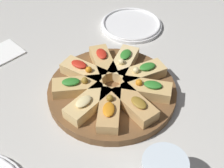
{
  "coord_description": "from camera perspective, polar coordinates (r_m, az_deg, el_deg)",
  "views": [
    {
      "loc": [
        0.47,
        0.25,
        0.55
      ],
      "look_at": [
        0.0,
        0.0,
        0.03
      ],
      "focal_mm": 50.0,
      "sensor_mm": 36.0,
      "label": 1
    }
  ],
  "objects": [
    {
      "name": "focaccia_slice_7",
      "position": [
        0.8,
        2.14,
        3.92
      ],
      "size": [
        0.12,
        0.06,
        0.04
      ],
      "color": "#E5C689",
      "rests_on": "serving_board"
    },
    {
      "name": "focaccia_slice_2",
      "position": [
        0.7,
        -4.37,
        -3.54
      ],
      "size": [
        0.12,
        0.07,
        0.04
      ],
      "color": "#DBB775",
      "rests_on": "serving_board"
    },
    {
      "name": "napkin_stack",
      "position": [
        0.93,
        -19.51,
        5.4
      ],
      "size": [
        0.12,
        0.11,
        0.01
      ],
      "primitive_type": "cube",
      "rotation": [
        0.0,
        0.0,
        -0.3
      ],
      "color": "white",
      "rests_on": "ground_plane"
    },
    {
      "name": "ground_plane",
      "position": [
        0.77,
        0.0,
        -1.86
      ],
      "size": [
        3.0,
        3.0,
        0.0
      ],
      "primitive_type": "plane",
      "color": "beige"
    },
    {
      "name": "focaccia_slice_8",
      "position": [
        0.8,
        -1.65,
        4.02
      ],
      "size": [
        0.12,
        0.12,
        0.04
      ],
      "color": "tan",
      "rests_on": "serving_board"
    },
    {
      "name": "focaccia_slice_0",
      "position": [
        0.78,
        -5.15,
        2.33
      ],
      "size": [
        0.05,
        0.12,
        0.04
      ],
      "color": "#DBB775",
      "rests_on": "serving_board"
    },
    {
      "name": "focaccia_slice_4",
      "position": [
        0.7,
        4.1,
        -3.71
      ],
      "size": [
        0.09,
        0.13,
        0.04
      ],
      "color": "tan",
      "rests_on": "serving_board"
    },
    {
      "name": "focaccia_slice_3",
      "position": [
        0.69,
        -0.5,
        -4.68
      ],
      "size": [
        0.13,
        0.09,
        0.04
      ],
      "color": "tan",
      "rests_on": "serving_board"
    },
    {
      "name": "focaccia_slice_6",
      "position": [
        0.77,
        5.5,
        1.95
      ],
      "size": [
        0.12,
        0.11,
        0.04
      ],
      "color": "#DBB775",
      "rests_on": "serving_board"
    },
    {
      "name": "plate_left",
      "position": [
        0.99,
        3.54,
        10.83
      ],
      "size": [
        0.19,
        0.19,
        0.02
      ],
      "color": "white",
      "rests_on": "ground_plane"
    },
    {
      "name": "focaccia_slice_1",
      "position": [
        0.74,
        -6.33,
        -0.44
      ],
      "size": [
        0.11,
        0.12,
        0.04
      ],
      "color": "tan",
      "rests_on": "serving_board"
    },
    {
      "name": "serving_board",
      "position": [
        0.76,
        0.0,
        -1.31
      ],
      "size": [
        0.31,
        0.31,
        0.02
      ],
      "primitive_type": "cylinder",
      "color": "brown",
      "rests_on": "ground_plane"
    },
    {
      "name": "focaccia_slice_5",
      "position": [
        0.73,
        6.27,
        -0.91
      ],
      "size": [
        0.08,
        0.13,
        0.04
      ],
      "color": "tan",
      "rests_on": "serving_board"
    }
  ]
}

